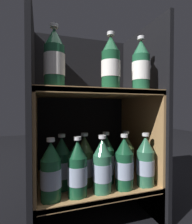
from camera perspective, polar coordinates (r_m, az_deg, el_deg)
fridge_back_wall at (r=1.09m, az=-4.52°, el=-1.50°), size 0.59×0.02×0.96m
fridge_side_left at (r=0.84m, az=-20.28°, el=-2.43°), size 0.02×0.45×0.96m
fridge_side_right at (r=1.00m, az=14.72°, el=-1.80°), size 0.02×0.45×0.96m
shelf_lower at (r=0.95m, az=-1.03°, el=-22.92°), size 0.55×0.41×0.18m
shelf_upper at (r=0.88m, az=-1.12°, el=-5.56°), size 0.55×0.41×0.61m
bottle_upper_front_0 at (r=0.72m, az=-13.43°, el=16.14°), size 0.08×0.08×0.24m
bottle_upper_front_1 at (r=0.77m, az=4.83°, el=15.18°), size 0.08×0.08×0.24m
bottle_upper_front_2 at (r=0.84m, az=14.44°, el=13.98°), size 0.08×0.08×0.24m
bottle_lower_front_0 at (r=0.74m, az=-14.50°, el=-18.71°), size 0.08×0.08×0.24m
bottle_lower_front_1 at (r=0.75m, az=-6.10°, el=-18.33°), size 0.08×0.08×0.24m
bottle_lower_front_2 at (r=0.78m, az=1.85°, el=-17.60°), size 0.08×0.08×0.24m
bottle_lower_front_3 at (r=0.82m, az=9.20°, el=-16.65°), size 0.08×0.08×0.24m
bottle_lower_front_4 at (r=0.87m, az=15.83°, el=-15.54°), size 0.08×0.08×0.24m
bottle_lower_back_0 at (r=0.82m, az=-11.11°, el=-16.48°), size 0.08×0.08×0.24m
bottle_lower_back_1 at (r=0.84m, az=-3.75°, el=-16.11°), size 0.08×0.08×0.24m
bottle_lower_back_2 at (r=0.87m, az=3.23°, el=-15.50°), size 0.08×0.08×0.24m
bottle_lower_back_3 at (r=0.92m, az=9.73°, el=-14.58°), size 0.08×0.08×0.24m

